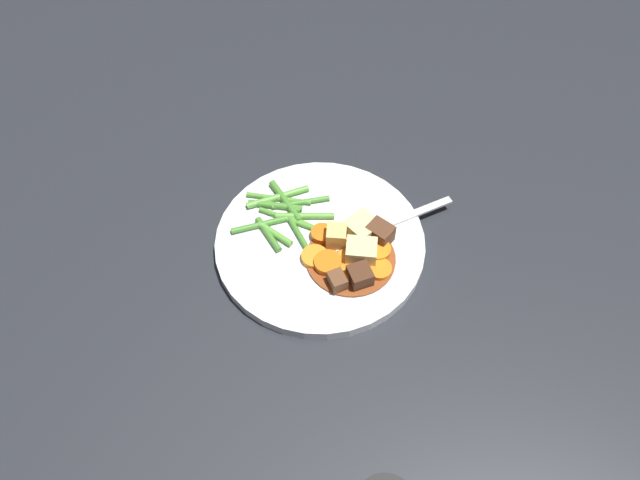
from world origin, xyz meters
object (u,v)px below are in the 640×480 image
object	(u,v)px
carrot_slice_7	(348,260)
potato_chunk_2	(336,236)
dinner_plate	(320,243)
carrot_slice_2	(315,257)
meat_chunk_2	(360,276)
carrot_slice_6	(346,271)
fork	(387,225)
carrot_slice_5	(328,264)
carrot_slice_0	(379,270)
meat_chunk_1	(380,234)
carrot_slice_1	(348,233)
potato_chunk_1	(361,253)
potato_chunk_0	(362,229)
carrot_slice_3	(378,251)
meat_chunk_0	(337,281)
carrot_slice_4	(322,234)

from	to	relation	value
carrot_slice_7	potato_chunk_2	xyz separation A→B (m)	(-0.03, 0.02, 0.01)
dinner_plate	carrot_slice_7	size ratio (longest dim) A/B	8.90
carrot_slice_2	meat_chunk_2	bearing A→B (deg)	-0.97
carrot_slice_6	fork	distance (m)	0.09
carrot_slice_5	meat_chunk_2	distance (m)	0.04
carrot_slice_0	carrot_slice_7	xyz separation A→B (m)	(-0.04, -0.01, -0.00)
meat_chunk_1	meat_chunk_2	distance (m)	0.07
potato_chunk_2	meat_chunk_2	world-z (taller)	potato_chunk_2
carrot_slice_1	dinner_plate	bearing A→B (deg)	-137.04
carrot_slice_0	carrot_slice_1	distance (m)	0.07
potato_chunk_1	meat_chunk_2	world-z (taller)	potato_chunk_1
dinner_plate	carrot_slice_6	distance (m)	0.06
carrot_slice_2	carrot_slice_5	xyz separation A→B (m)	(0.02, -0.00, 0.00)
dinner_plate	potato_chunk_0	xyz separation A→B (m)	(0.04, 0.03, 0.02)
carrot_slice_3	carrot_slice_5	bearing A→B (deg)	-132.92
potato_chunk_2	fork	distance (m)	0.07
potato_chunk_2	potato_chunk_1	bearing A→B (deg)	-10.01
carrot_slice_2	carrot_slice_6	xyz separation A→B (m)	(0.04, 0.00, 0.00)
carrot_slice_3	meat_chunk_0	xyz separation A→B (m)	(-0.02, -0.06, 0.00)
potato_chunk_2	carrot_slice_5	bearing A→B (deg)	-76.89
dinner_plate	carrot_slice_5	xyz separation A→B (m)	(0.03, -0.03, 0.01)
meat_chunk_1	carrot_slice_4	bearing A→B (deg)	-153.57
carrot_slice_0	potato_chunk_0	size ratio (longest dim) A/B	0.83
fork	meat_chunk_0	bearing A→B (deg)	-95.52
carrot_slice_4	meat_chunk_1	bearing A→B (deg)	26.43
carrot_slice_6	meat_chunk_1	size ratio (longest dim) A/B	1.05
potato_chunk_2	fork	xyz separation A→B (m)	(0.04, 0.06, -0.01)
potato_chunk_1	meat_chunk_1	bearing A→B (deg)	80.21
dinner_plate	carrot_slice_1	distance (m)	0.04
carrot_slice_3	meat_chunk_1	bearing A→B (deg)	111.07
carrot_slice_5	fork	xyz separation A→B (m)	(0.03, 0.09, -0.00)
carrot_slice_2	potato_chunk_2	xyz separation A→B (m)	(0.01, 0.03, 0.01)
carrot_slice_7	meat_chunk_1	world-z (taller)	meat_chunk_1
potato_chunk_0	carrot_slice_2	bearing A→B (deg)	-118.53
potato_chunk_2	meat_chunk_0	distance (m)	0.06
potato_chunk_1	dinner_plate	bearing A→B (deg)	179.48
meat_chunk_0	meat_chunk_2	distance (m)	0.03
carrot_slice_5	potato_chunk_2	xyz separation A→B (m)	(-0.01, 0.03, 0.01)
potato_chunk_0	meat_chunk_2	world-z (taller)	potato_chunk_0
dinner_plate	carrot_slice_6	bearing A→B (deg)	-26.95
carrot_slice_7	meat_chunk_2	bearing A→B (deg)	-33.61
carrot_slice_7	fork	world-z (taller)	carrot_slice_7
carrot_slice_2	fork	distance (m)	0.10
carrot_slice_5	potato_chunk_0	bearing A→B (deg)	77.58
meat_chunk_1	carrot_slice_7	bearing A→B (deg)	-109.84
carrot_slice_3	meat_chunk_0	bearing A→B (deg)	-107.30
carrot_slice_4	meat_chunk_1	distance (m)	0.07
carrot_slice_5	meat_chunk_0	xyz separation A→B (m)	(0.02, -0.02, 0.00)
carrot_slice_6	fork	size ratio (longest dim) A/B	0.20
carrot_slice_6	meat_chunk_2	size ratio (longest dim) A/B	1.19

